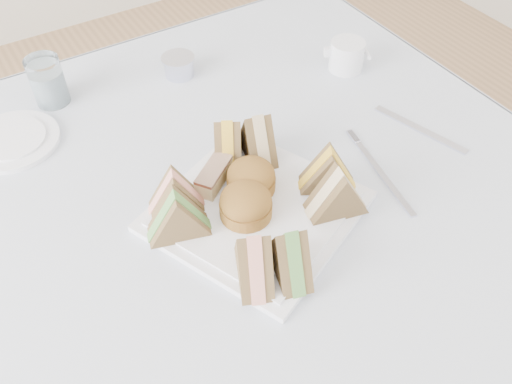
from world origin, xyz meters
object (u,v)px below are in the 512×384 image
water_glass (48,81)px  creamer_jug (347,56)px  table (253,299)px  serving_plate (256,211)px

water_glass → creamer_jug: water_glass is taller
table → creamer_jug: (0.33, 0.17, 0.41)m
serving_plate → table: bearing=39.3°
table → serving_plate: size_ratio=3.20×
table → creamer_jug: creamer_jug is taller
table → serving_plate: bearing=-117.1°
water_glass → table: bearing=-60.3°
serving_plate → creamer_jug: 0.44m
table → serving_plate: (-0.04, -0.07, 0.38)m
table → water_glass: size_ratio=9.60×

